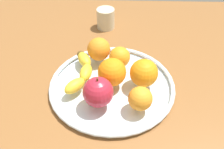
# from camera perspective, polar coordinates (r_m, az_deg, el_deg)

# --- Properties ---
(ground_plane) EXTENTS (1.15, 1.15, 0.04)m
(ground_plane) POSITION_cam_1_polar(r_m,az_deg,el_deg) (0.69, 0.00, -4.21)
(ground_plane) COLOR brown
(fruit_bowl) EXTENTS (0.35, 0.35, 0.02)m
(fruit_bowl) POSITION_cam_1_polar(r_m,az_deg,el_deg) (0.67, 0.00, -2.48)
(fruit_bowl) COLOR silver
(fruit_bowl) RESTS_ON ground_plane
(banana) EXTENTS (0.19, 0.08, 0.03)m
(banana) POSITION_cam_1_polar(r_m,az_deg,el_deg) (0.68, -7.27, 0.81)
(banana) COLOR yellow
(banana) RESTS_ON fruit_bowl
(apple) EXTENTS (0.08, 0.08, 0.08)m
(apple) POSITION_cam_1_polar(r_m,az_deg,el_deg) (0.59, -3.37, -4.25)
(apple) COLOR #B12235
(apple) RESTS_ON fruit_bowl
(orange_back_left) EXTENTS (0.08, 0.08, 0.08)m
(orange_back_left) POSITION_cam_1_polar(r_m,az_deg,el_deg) (0.64, 0.20, 0.34)
(orange_back_left) COLOR orange
(orange_back_left) RESTS_ON fruit_bowl
(orange_front_left) EXTENTS (0.06, 0.06, 0.06)m
(orange_front_left) POSITION_cam_1_polar(r_m,az_deg,el_deg) (0.70, 1.84, 4.20)
(orange_front_left) COLOR orange
(orange_front_left) RESTS_ON fruit_bowl
(orange_back_right) EXTENTS (0.08, 0.08, 0.08)m
(orange_back_right) POSITION_cam_1_polar(r_m,az_deg,el_deg) (0.64, 7.69, 0.26)
(orange_back_right) COLOR orange
(orange_back_right) RESTS_ON fruit_bowl
(orange_center) EXTENTS (0.06, 0.06, 0.06)m
(orange_center) POSITION_cam_1_polar(r_m,az_deg,el_deg) (0.58, 6.81, -5.77)
(orange_center) COLOR orange
(orange_center) RESTS_ON fruit_bowl
(orange_front_right) EXTENTS (0.07, 0.07, 0.07)m
(orange_front_right) POSITION_cam_1_polar(r_m,az_deg,el_deg) (0.73, -3.18, 6.10)
(orange_front_right) COLOR orange
(orange_front_right) RESTS_ON fruit_bowl
(ambient_mug) EXTENTS (0.10, 0.07, 0.08)m
(ambient_mug) POSITION_cam_1_polar(r_m,az_deg,el_deg) (0.92, -1.53, 13.37)
(ambient_mug) COLOR beige
(ambient_mug) RESTS_ON ground_plane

